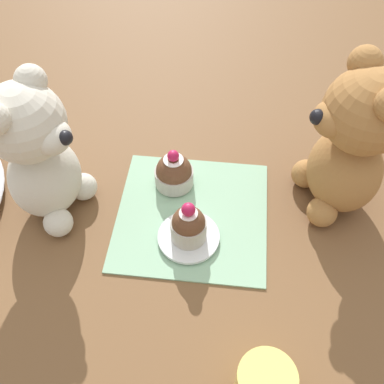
# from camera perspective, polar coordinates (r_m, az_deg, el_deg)

# --- Properties ---
(ground_plane) EXTENTS (4.00, 4.00, 0.00)m
(ground_plane) POSITION_cam_1_polar(r_m,az_deg,el_deg) (0.67, -0.00, -3.00)
(ground_plane) COLOR brown
(knitted_placemat) EXTENTS (0.22, 0.22, 0.01)m
(knitted_placemat) POSITION_cam_1_polar(r_m,az_deg,el_deg) (0.67, -0.00, -2.85)
(knitted_placemat) COLOR #8EBC99
(knitted_placemat) RESTS_ON ground_plane
(teddy_bear_cream) EXTENTS (0.13, 0.13, 0.23)m
(teddy_bear_cream) POSITION_cam_1_polar(r_m,az_deg,el_deg) (0.63, -19.12, 4.41)
(teddy_bear_cream) COLOR beige
(teddy_bear_cream) RESTS_ON ground_plane
(teddy_bear_tan) EXTENTS (0.14, 0.14, 0.24)m
(teddy_bear_tan) POSITION_cam_1_polar(r_m,az_deg,el_deg) (0.64, 19.67, 5.84)
(teddy_bear_tan) COLOR #A3703D
(teddy_bear_tan) RESTS_ON ground_plane
(cupcake_near_cream_bear) EXTENTS (0.06, 0.06, 0.07)m
(cupcake_near_cream_bear) POSITION_cam_1_polar(r_m,az_deg,el_deg) (0.69, -2.30, 2.46)
(cupcake_near_cream_bear) COLOR #B2ADA3
(cupcake_near_cream_bear) RESTS_ON knitted_placemat
(saucer_plate) EXTENTS (0.09, 0.09, 0.01)m
(saucer_plate) POSITION_cam_1_polar(r_m,az_deg,el_deg) (0.64, -0.11, -5.74)
(saucer_plate) COLOR silver
(saucer_plate) RESTS_ON knitted_placemat
(cupcake_near_tan_bear) EXTENTS (0.05, 0.05, 0.07)m
(cupcake_near_tan_bear) POSITION_cam_1_polar(r_m,az_deg,el_deg) (0.61, -0.11, -4.25)
(cupcake_near_tan_bear) COLOR #B2ADA3
(cupcake_near_tan_bear) RESTS_ON saucer_plate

